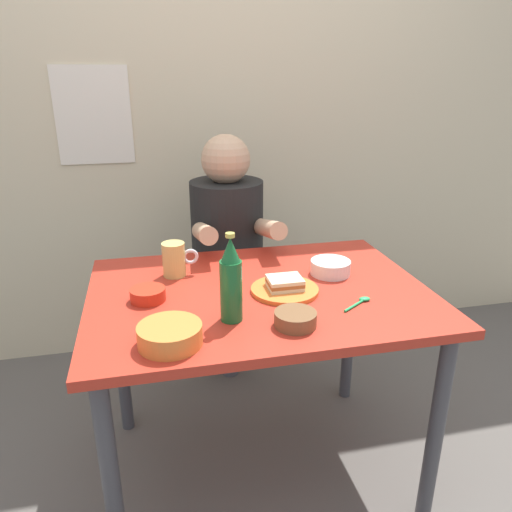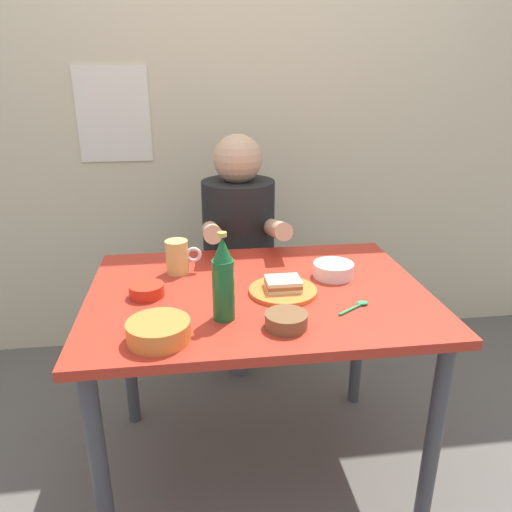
{
  "view_description": "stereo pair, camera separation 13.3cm",
  "coord_description": "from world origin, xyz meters",
  "px_view_note": "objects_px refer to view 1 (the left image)",
  "views": [
    {
      "loc": [
        -0.33,
        -1.41,
        1.41
      ],
      "look_at": [
        0.0,
        0.05,
        0.84
      ],
      "focal_mm": 33.99,
      "sensor_mm": 36.0,
      "label": 1
    },
    {
      "loc": [
        -0.2,
        -1.43,
        1.41
      ],
      "look_at": [
        0.0,
        0.05,
        0.84
      ],
      "focal_mm": 33.99,
      "sensor_mm": 36.0,
      "label": 2
    }
  ],
  "objects_px": {
    "rice_bowl_white": "(330,267)",
    "stool": "(229,311)",
    "beer_bottle": "(231,282)",
    "beer_mug": "(175,259)",
    "sandwich": "(285,283)",
    "dining_table": "(259,315)",
    "plate_orange": "(285,290)",
    "person_seated": "(227,228)"
  },
  "relations": [
    {
      "from": "dining_table",
      "to": "beer_mug",
      "type": "distance_m",
      "value": 0.35
    },
    {
      "from": "stool",
      "to": "beer_bottle",
      "type": "height_order",
      "value": "beer_bottle"
    },
    {
      "from": "plate_orange",
      "to": "rice_bowl_white",
      "type": "height_order",
      "value": "rice_bowl_white"
    },
    {
      "from": "dining_table",
      "to": "plate_orange",
      "type": "height_order",
      "value": "plate_orange"
    },
    {
      "from": "beer_bottle",
      "to": "person_seated",
      "type": "bearing_deg",
      "value": 81.24
    },
    {
      "from": "dining_table",
      "to": "rice_bowl_white",
      "type": "relative_size",
      "value": 7.86
    },
    {
      "from": "sandwich",
      "to": "stool",
      "type": "bearing_deg",
      "value": 96.69
    },
    {
      "from": "sandwich",
      "to": "person_seated",
      "type": "bearing_deg",
      "value": 96.8
    },
    {
      "from": "sandwich",
      "to": "beer_bottle",
      "type": "distance_m",
      "value": 0.26
    },
    {
      "from": "person_seated",
      "to": "beer_bottle",
      "type": "bearing_deg",
      "value": -98.76
    },
    {
      "from": "dining_table",
      "to": "sandwich",
      "type": "relative_size",
      "value": 10.0
    },
    {
      "from": "person_seated",
      "to": "plate_orange",
      "type": "bearing_deg",
      "value": -83.2
    },
    {
      "from": "stool",
      "to": "beer_mug",
      "type": "height_order",
      "value": "beer_mug"
    },
    {
      "from": "beer_mug",
      "to": "person_seated",
      "type": "bearing_deg",
      "value": 59.29
    },
    {
      "from": "person_seated",
      "to": "plate_orange",
      "type": "relative_size",
      "value": 3.27
    },
    {
      "from": "dining_table",
      "to": "stool",
      "type": "distance_m",
      "value": 0.7
    },
    {
      "from": "dining_table",
      "to": "rice_bowl_white",
      "type": "bearing_deg",
      "value": 15.21
    },
    {
      "from": "stool",
      "to": "beer_bottle",
      "type": "relative_size",
      "value": 1.72
    },
    {
      "from": "person_seated",
      "to": "sandwich",
      "type": "xyz_separation_m",
      "value": [
        0.08,
        -0.65,
        0.01
      ]
    },
    {
      "from": "beer_mug",
      "to": "beer_bottle",
      "type": "height_order",
      "value": "beer_bottle"
    },
    {
      "from": "stool",
      "to": "plate_orange",
      "type": "distance_m",
      "value": 0.78
    },
    {
      "from": "sandwich",
      "to": "rice_bowl_white",
      "type": "relative_size",
      "value": 0.79
    },
    {
      "from": "rice_bowl_white",
      "to": "beer_bottle",
      "type": "bearing_deg",
      "value": -147.35
    },
    {
      "from": "stool",
      "to": "beer_bottle",
      "type": "xyz_separation_m",
      "value": [
        -0.12,
        -0.81,
        0.51
      ]
    },
    {
      "from": "dining_table",
      "to": "beer_mug",
      "type": "bearing_deg",
      "value": 144.74
    },
    {
      "from": "person_seated",
      "to": "rice_bowl_white",
      "type": "relative_size",
      "value": 5.14
    },
    {
      "from": "dining_table",
      "to": "plate_orange",
      "type": "xyz_separation_m",
      "value": [
        0.08,
        -0.03,
        0.1
      ]
    },
    {
      "from": "sandwich",
      "to": "beer_bottle",
      "type": "height_order",
      "value": "beer_bottle"
    },
    {
      "from": "stool",
      "to": "person_seated",
      "type": "bearing_deg",
      "value": -90.0
    },
    {
      "from": "plate_orange",
      "to": "beer_bottle",
      "type": "distance_m",
      "value": 0.27
    },
    {
      "from": "plate_orange",
      "to": "beer_bottle",
      "type": "height_order",
      "value": "beer_bottle"
    },
    {
      "from": "sandwich",
      "to": "beer_bottle",
      "type": "relative_size",
      "value": 0.42
    },
    {
      "from": "dining_table",
      "to": "beer_bottle",
      "type": "distance_m",
      "value": 0.31
    },
    {
      "from": "person_seated",
      "to": "beer_bottle",
      "type": "xyz_separation_m",
      "value": [
        -0.12,
        -0.8,
        0.09
      ]
    },
    {
      "from": "beer_mug",
      "to": "beer_bottle",
      "type": "bearing_deg",
      "value": -69.66
    },
    {
      "from": "rice_bowl_white",
      "to": "stool",
      "type": "bearing_deg",
      "value": 116.45
    },
    {
      "from": "plate_orange",
      "to": "person_seated",
      "type": "bearing_deg",
      "value": 96.8
    },
    {
      "from": "plate_orange",
      "to": "beer_bottle",
      "type": "bearing_deg",
      "value": -143.76
    },
    {
      "from": "beer_bottle",
      "to": "rice_bowl_white",
      "type": "relative_size",
      "value": 1.87
    },
    {
      "from": "beer_bottle",
      "to": "dining_table",
      "type": "bearing_deg",
      "value": 55.5
    },
    {
      "from": "beer_bottle",
      "to": "rice_bowl_white",
      "type": "distance_m",
      "value": 0.48
    },
    {
      "from": "beer_bottle",
      "to": "stool",
      "type": "bearing_deg",
      "value": 81.36
    }
  ]
}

